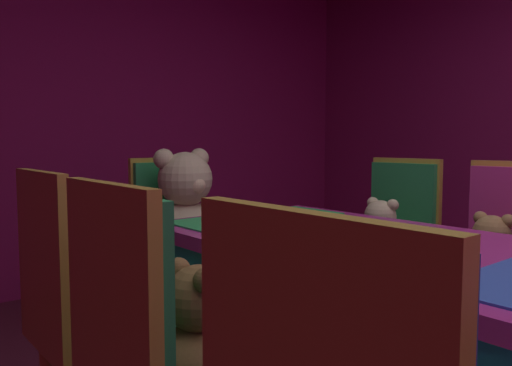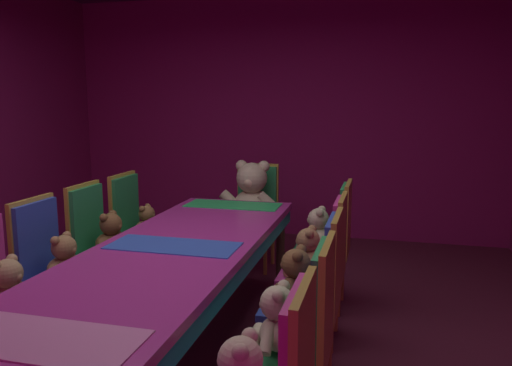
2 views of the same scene
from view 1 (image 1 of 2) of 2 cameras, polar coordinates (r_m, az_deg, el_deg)
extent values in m
cube|color=#8C1959|center=(3.89, -19.21, 9.30)|extent=(5.20, 0.12, 2.80)
cylinder|color=#4C3826|center=(2.54, 5.98, -11.87)|extent=(0.07, 0.07, 0.69)
cylinder|color=#4C3826|center=(2.09, -9.43, -15.59)|extent=(0.07, 0.07, 0.69)
cube|color=green|center=(2.15, 0.26, -4.01)|extent=(0.77, 0.32, 0.01)
sphere|color=#9E7247|center=(0.84, 12.85, -18.14)|extent=(0.06, 0.06, 0.06)
cube|color=#268C4C|center=(1.13, -15.42, -13.96)|extent=(0.05, 0.38, 0.50)
cube|color=gold|center=(1.12, -16.46, -14.12)|extent=(0.03, 0.41, 0.55)
ellipsoid|color=brown|center=(1.26, -7.33, -19.55)|extent=(0.20, 0.20, 0.16)
sphere|color=brown|center=(1.22, -6.68, -13.10)|extent=(0.16, 0.16, 0.16)
sphere|color=#99663C|center=(1.25, -4.50, -13.18)|extent=(0.06, 0.06, 0.06)
sphere|color=brown|center=(1.25, -8.95, -9.86)|extent=(0.06, 0.06, 0.06)
sphere|color=brown|center=(1.15, -5.79, -11.12)|extent=(0.06, 0.06, 0.06)
cylinder|color=brown|center=(1.36, -8.17, -17.07)|extent=(0.06, 0.14, 0.13)
cylinder|color=brown|center=(1.20, -2.82, -19.98)|extent=(0.06, 0.14, 0.13)
cylinder|color=brown|center=(1.39, -3.69, -19.58)|extent=(0.07, 0.15, 0.07)
cube|color=#268C4C|center=(1.76, -16.51, -16.43)|extent=(0.40, 0.40, 0.04)
cube|color=#268C4C|center=(1.62, -22.66, -8.42)|extent=(0.05, 0.38, 0.50)
cube|color=gold|center=(1.62, -23.40, -8.49)|extent=(0.03, 0.41, 0.55)
ellipsoid|color=olive|center=(1.73, -16.59, -13.52)|extent=(0.17, 0.17, 0.13)
sphere|color=olive|center=(1.70, -16.22, -9.56)|extent=(0.13, 0.13, 0.13)
sphere|color=#AE7747|center=(1.72, -14.79, -9.71)|extent=(0.05, 0.05, 0.05)
sphere|color=olive|center=(1.73, -17.38, -7.64)|extent=(0.05, 0.05, 0.05)
sphere|color=olive|center=(1.64, -16.03, -8.29)|extent=(0.05, 0.05, 0.05)
cylinder|color=olive|center=(1.81, -16.63, -12.23)|extent=(0.05, 0.12, 0.11)
cylinder|color=olive|center=(1.66, -14.31, -13.70)|extent=(0.05, 0.12, 0.11)
cylinder|color=olive|center=(1.82, -13.85, -13.99)|extent=(0.06, 0.13, 0.06)
cylinder|color=olive|center=(1.75, -12.55, -14.80)|extent=(0.06, 0.13, 0.06)
cube|color=#CC338C|center=(2.39, 25.52, -11.03)|extent=(0.40, 0.40, 0.04)
cube|color=#CC338C|center=(2.49, 27.49, -4.10)|extent=(0.05, 0.38, 0.50)
cylinder|color=gold|center=(2.66, 23.62, -14.55)|extent=(0.04, 0.04, 0.42)
cylinder|color=gold|center=(2.39, 20.01, -16.62)|extent=(0.04, 0.04, 0.42)
cylinder|color=gold|center=(2.26, 27.37, -18.14)|extent=(0.04, 0.04, 0.42)
ellipsoid|color=#9E7247|center=(2.36, 25.61, -8.57)|extent=(0.19, 0.19, 0.16)
sphere|color=#9E7247|center=(2.32, 25.56, -5.28)|extent=(0.16, 0.16, 0.16)
sphere|color=tan|center=(2.27, 24.98, -5.75)|extent=(0.06, 0.06, 0.06)
sphere|color=#9E7247|center=(2.30, 27.10, -3.94)|extent=(0.06, 0.06, 0.06)
sphere|color=#9E7247|center=(2.35, 24.49, -3.68)|extent=(0.06, 0.06, 0.06)
cylinder|color=#9E7247|center=(2.29, 27.43, -8.67)|extent=(0.05, 0.14, 0.13)
cylinder|color=#9E7247|center=(2.36, 23.07, -8.08)|extent=(0.05, 0.14, 0.13)
cylinder|color=#9E7247|center=(2.24, 25.39, -10.63)|extent=(0.07, 0.14, 0.07)
cylinder|color=#9E7247|center=(2.29, 23.03, -10.26)|extent=(0.07, 0.14, 0.07)
cube|color=#268C4C|center=(2.66, 14.27, -9.13)|extent=(0.40, 0.40, 0.04)
cube|color=#268C4C|center=(2.76, 16.59, -2.99)|extent=(0.05, 0.38, 0.50)
cube|color=gold|center=(2.77, 16.84, -2.94)|extent=(0.03, 0.41, 0.55)
cylinder|color=gold|center=(2.94, 13.48, -12.45)|extent=(0.04, 0.04, 0.42)
cylinder|color=gold|center=(2.77, 18.94, -13.65)|extent=(0.04, 0.04, 0.42)
cylinder|color=gold|center=(2.70, 9.27, -13.93)|extent=(0.04, 0.04, 0.42)
cylinder|color=gold|center=(2.51, 14.98, -15.45)|extent=(0.04, 0.04, 0.42)
ellipsoid|color=beige|center=(2.64, 14.31, -6.82)|extent=(0.20, 0.20, 0.16)
sphere|color=beige|center=(2.60, 14.15, -3.72)|extent=(0.16, 0.16, 0.16)
sphere|color=#FDDCAD|center=(2.56, 13.41, -4.12)|extent=(0.06, 0.06, 0.06)
sphere|color=beige|center=(2.57, 15.50, -2.47)|extent=(0.06, 0.06, 0.06)
sphere|color=beige|center=(2.64, 13.34, -2.24)|extent=(0.06, 0.06, 0.06)
cylinder|color=beige|center=(2.54, 15.62, -6.90)|extent=(0.06, 0.14, 0.13)
cylinder|color=beige|center=(2.66, 12.02, -6.32)|extent=(0.06, 0.14, 0.13)
cylinder|color=beige|center=(2.51, 13.49, -8.64)|extent=(0.07, 0.15, 0.07)
cylinder|color=beige|center=(2.58, 11.57, -8.28)|extent=(0.07, 0.15, 0.07)
cube|color=#268C4C|center=(2.72, -8.42, -8.75)|extent=(0.40, 0.40, 0.04)
cube|color=#268C4C|center=(2.82, -10.38, -2.70)|extent=(0.38, 0.05, 0.50)
cube|color=gold|center=(2.84, -10.59, -2.65)|extent=(0.41, 0.03, 0.55)
cylinder|color=gold|center=(2.99, -7.31, -12.06)|extent=(0.04, 0.04, 0.42)
cylinder|color=gold|center=(2.73, -3.62, -13.62)|extent=(0.04, 0.04, 0.42)
cylinder|color=gold|center=(2.84, -12.92, -13.04)|extent=(0.04, 0.04, 0.42)
cylinder|color=gold|center=(2.57, -9.60, -14.89)|extent=(0.04, 0.04, 0.42)
ellipsoid|color=beige|center=(2.68, -8.46, -5.04)|extent=(0.36, 0.36, 0.29)
sphere|color=beige|center=(2.62, -8.17, 0.44)|extent=(0.29, 0.29, 0.29)
sphere|color=#FDDCAD|center=(2.54, -7.02, -0.17)|extent=(0.11, 0.11, 0.11)
sphere|color=beige|center=(2.70, -6.60, 2.87)|extent=(0.11, 0.11, 0.11)
sphere|color=beige|center=(2.59, -10.60, 2.74)|extent=(0.11, 0.11, 0.11)
cylinder|color=beige|center=(2.71, -4.41, -4.28)|extent=(0.25, 0.10, 0.24)
cylinder|color=beige|center=(2.52, -11.10, -5.02)|extent=(0.25, 0.10, 0.24)
cylinder|color=beige|center=(2.56, -3.87, -7.68)|extent=(0.27, 0.12, 0.12)
cylinder|color=beige|center=(2.46, -7.50, -8.23)|extent=(0.27, 0.12, 0.12)
camera|label=2|loc=(3.39, 92.02, 8.60)|focal=35.08mm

